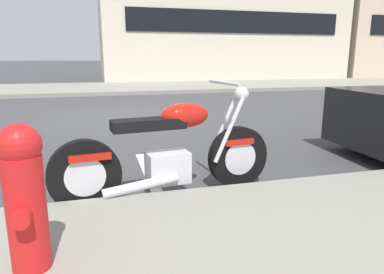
% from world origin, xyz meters
% --- Properties ---
extents(ground_plane, '(260.00, 260.00, 0.00)m').
position_xyz_m(ground_plane, '(0.00, 0.00, 0.00)').
color(ground_plane, '#3D3D3F').
extents(sidewalk_far_curb, '(120.00, 5.00, 0.14)m').
position_xyz_m(sidewalk_far_curb, '(12.00, 7.31, 0.07)').
color(sidewalk_far_curb, gray).
rests_on(sidewalk_far_curb, ground).
extents(parking_stall_stripe, '(0.12, 2.20, 0.01)m').
position_xyz_m(parking_stall_stripe, '(0.00, -4.21, 0.00)').
color(parking_stall_stripe, silver).
rests_on(parking_stall_stripe, ground).
extents(parked_motorcycle, '(2.19, 0.64, 1.12)m').
position_xyz_m(parked_motorcycle, '(0.11, -4.71, 0.43)').
color(parked_motorcycle, black).
rests_on(parked_motorcycle, ground).
extents(fire_hydrant, '(0.24, 0.36, 0.86)m').
position_xyz_m(fire_hydrant, '(-0.96, -5.88, 0.60)').
color(fire_hydrant, red).
rests_on(fire_hydrant, sidewalk_near_curb).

